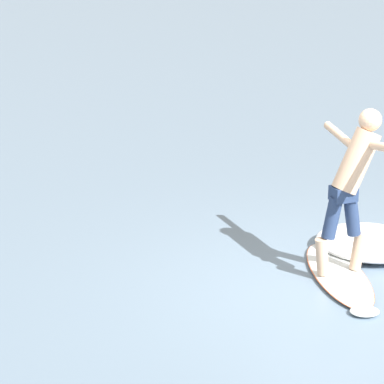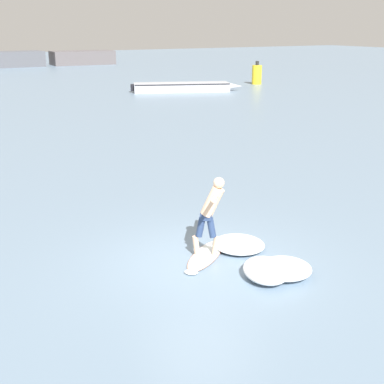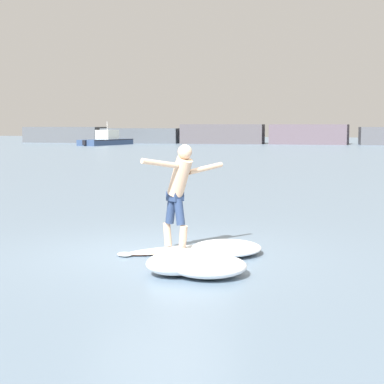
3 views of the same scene
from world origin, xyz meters
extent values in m
plane|color=slate|center=(0.00, 0.00, 0.00)|extent=(200.00, 200.00, 0.00)
ellipsoid|color=white|center=(0.20, 0.19, 0.03)|extent=(1.77, 1.59, 0.07)
ellipsoid|color=white|center=(-0.52, -0.40, 0.03)|extent=(0.39, 0.40, 0.06)
ellipsoid|color=#DB5B2D|center=(0.20, 0.19, 0.03)|extent=(1.78, 1.61, 0.03)
cone|color=black|center=(0.78, 0.67, -0.06)|extent=(0.07, 0.07, 0.14)
cone|color=black|center=(0.59, 0.70, -0.06)|extent=(0.07, 0.07, 0.14)
cone|color=black|center=(0.78, 0.47, -0.06)|extent=(0.07, 0.07, 0.14)
cylinder|color=#D6AD8B|center=(0.38, 0.06, 0.28)|extent=(0.22, 0.21, 0.43)
cylinder|color=navy|center=(0.30, 0.12, 0.71)|extent=(0.27, 0.26, 0.47)
cylinder|color=#D6AD8B|center=(0.02, 0.33, 0.28)|extent=(0.22, 0.21, 0.43)
cylinder|color=navy|center=(0.10, 0.27, 0.71)|extent=(0.27, 0.26, 0.47)
cube|color=navy|center=(0.20, 0.19, 0.98)|extent=(0.33, 0.32, 0.16)
cylinder|color=#D6AD8B|center=(0.31, 0.11, 1.33)|extent=(0.59, 0.54, 0.73)
sphere|color=#D6AD8B|center=(0.42, 0.03, 1.76)|extent=(0.25, 0.25, 0.25)
cylinder|color=#D6AD8B|center=(0.69, 0.45, 1.46)|extent=(0.53, 0.63, 0.21)
ellipsoid|color=white|center=(1.12, 0.20, 0.11)|extent=(1.20, 1.28, 0.21)
camera|label=1|loc=(-8.47, -3.34, 4.08)|focal=85.00mm
camera|label=2|loc=(-5.66, -9.35, 5.04)|focal=50.00mm
camera|label=3|loc=(3.11, -10.51, 2.23)|focal=60.00mm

